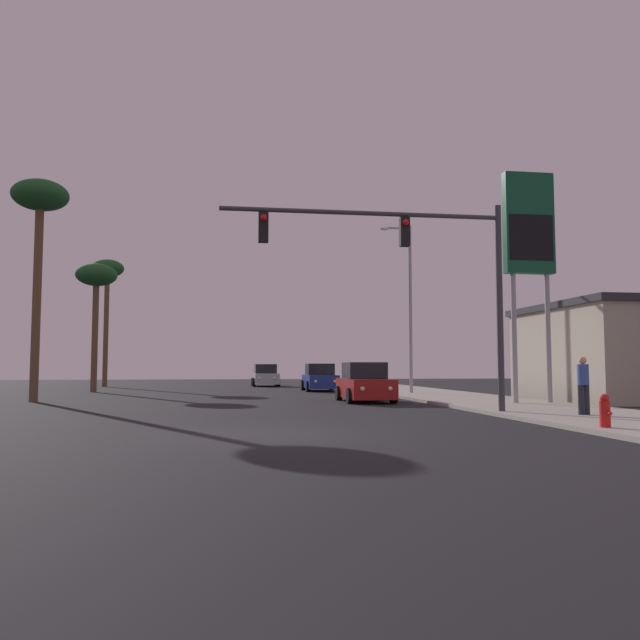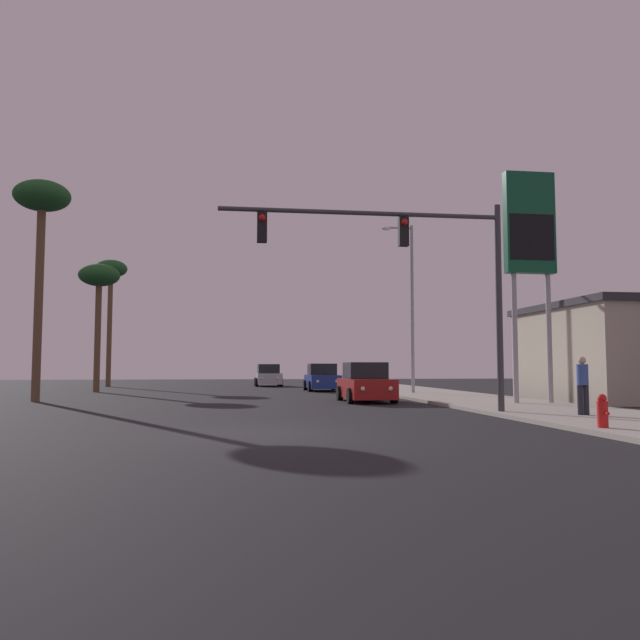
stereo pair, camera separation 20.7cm
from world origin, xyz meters
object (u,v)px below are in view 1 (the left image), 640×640
at_px(car_silver, 265,376).
at_px(palm_tree_mid, 96,281).
at_px(palm_tree_far, 107,276).
at_px(car_blue, 320,379).
at_px(gas_station_sign, 529,236).
at_px(street_lamp, 408,299).
at_px(traffic_light_mast, 418,260).
at_px(palm_tree_near, 40,209).
at_px(pedestrian_on_sidewalk, 583,383).
at_px(car_red, 365,384).
at_px(fire_hydrant, 605,411).

relative_size(car_silver, palm_tree_mid, 0.57).
bearing_deg(palm_tree_far, car_blue, -34.06).
bearing_deg(gas_station_sign, car_blue, 111.30).
bearing_deg(street_lamp, traffic_light_mast, -104.91).
height_order(car_silver, palm_tree_mid, palm_tree_mid).
relative_size(car_blue, palm_tree_far, 0.45).
relative_size(palm_tree_near, palm_tree_mid, 1.27).
bearing_deg(palm_tree_far, street_lamp, -40.48).
bearing_deg(palm_tree_far, pedestrian_on_sidewalk, -58.39).
distance_m(car_blue, pedestrian_on_sidewalk, 21.93).
relative_size(car_red, traffic_light_mast, 0.49).
bearing_deg(palm_tree_mid, palm_tree_near, -92.13).
height_order(traffic_light_mast, palm_tree_far, palm_tree_far).
distance_m(gas_station_sign, pedestrian_on_sidewalk, 8.26).
bearing_deg(car_silver, gas_station_sign, 107.91).
height_order(traffic_light_mast, street_lamp, street_lamp).
height_order(car_blue, palm_tree_mid, palm_tree_mid).
bearing_deg(street_lamp, car_red, -121.40).
distance_m(car_silver, traffic_light_mast, 29.92).
xyz_separation_m(traffic_light_mast, palm_tree_near, (-14.05, 9.68, 3.57)).
bearing_deg(pedestrian_on_sidewalk, car_red, 115.17).
bearing_deg(palm_tree_far, gas_station_sign, -50.82).
bearing_deg(street_lamp, palm_tree_far, 139.52).
xyz_separation_m(car_silver, gas_station_sign, (8.88, -25.29, 5.86)).
xyz_separation_m(gas_station_sign, palm_tree_far, (-20.76, 25.48, 1.66)).
bearing_deg(fire_hydrant, street_lamp, 87.17).
height_order(car_red, street_lamp, street_lamp).
bearing_deg(traffic_light_mast, pedestrian_on_sidewalk, -21.48).
relative_size(car_silver, pedestrian_on_sidewalk, 2.59).
relative_size(car_red, palm_tree_far, 0.45).
relative_size(car_red, fire_hydrant, 5.67).
bearing_deg(traffic_light_mast, fire_hydrant, -62.57).
height_order(car_blue, car_silver, same).
distance_m(car_silver, pedestrian_on_sidewalk, 32.07).
bearing_deg(fire_hydrant, palm_tree_mid, 123.35).
distance_m(car_silver, palm_tree_far, 14.06).
bearing_deg(car_silver, street_lamp, 111.82).
xyz_separation_m(traffic_light_mast, gas_station_sign, (5.79, 4.20, 1.81)).
distance_m(gas_station_sign, palm_tree_near, 20.66).
height_order(gas_station_sign, fire_hydrant, gas_station_sign).
height_order(car_silver, fire_hydrant, car_silver).
xyz_separation_m(street_lamp, pedestrian_on_sidewalk, (0.68, -15.48, -4.08)).
xyz_separation_m(car_red, palm_tree_mid, (-13.62, 12.01, 5.81)).
height_order(car_red, palm_tree_near, palm_tree_near).
bearing_deg(street_lamp, gas_station_sign, -77.47).
height_order(car_red, traffic_light_mast, traffic_light_mast).
height_order(gas_station_sign, palm_tree_mid, gas_station_sign).
bearing_deg(car_red, palm_tree_near, -8.15).
bearing_deg(fire_hydrant, palm_tree_near, 138.34).
height_order(fire_hydrant, palm_tree_mid, palm_tree_mid).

